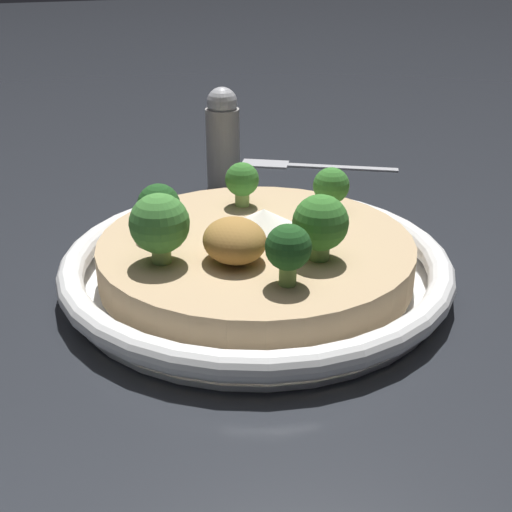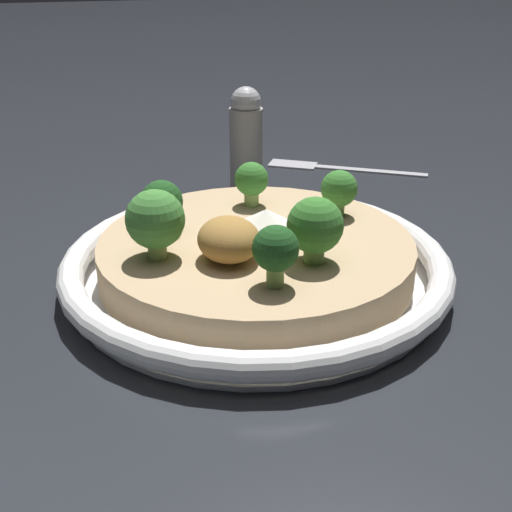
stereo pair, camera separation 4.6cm
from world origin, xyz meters
TOP-DOWN VIEW (x-y plane):
  - ground_plane at (0.00, 0.00)m, footprint 6.00×6.00m
  - risotto_bowl at (0.00, 0.00)m, footprint 0.28×0.28m
  - cheese_sprinkle at (-0.01, 0.01)m, footprint 0.06×0.06m
  - crispy_onion_garnish at (0.03, -0.03)m, footprint 0.05×0.04m
  - broccoli_front_right at (0.01, -0.07)m, footprint 0.04×0.04m
  - broccoli_front at (-0.03, -0.06)m, footprint 0.03×0.03m
  - broccoli_back_right at (0.05, 0.02)m, footprint 0.04×0.04m
  - broccoli_back_left at (-0.02, 0.07)m, footprint 0.03×0.03m
  - broccoli_right at (0.07, -0.01)m, footprint 0.03×0.03m
  - broccoli_left at (-0.07, 0.02)m, footprint 0.03×0.03m
  - fork_utensil at (-0.23, 0.17)m, footprint 0.11×0.15m
  - pepper_shaker at (-0.20, 0.06)m, footprint 0.03×0.03m

SIDE VIEW (x-z plane):
  - ground_plane at x=0.00m, z-range 0.00..0.00m
  - fork_utensil at x=-0.23m, z-range 0.00..0.00m
  - risotto_bowl at x=0.00m, z-range 0.00..0.03m
  - cheese_sprinkle at x=-0.01m, z-range 0.03..0.05m
  - crispy_onion_garnish at x=0.03m, z-range 0.03..0.06m
  - pepper_shaker at x=-0.20m, z-range 0.00..0.10m
  - broccoli_left at x=-0.07m, z-range 0.04..0.07m
  - broccoli_back_left at x=-0.02m, z-range 0.04..0.07m
  - broccoli_front at x=-0.03m, z-range 0.04..0.08m
  - broccoli_right at x=0.07m, z-range 0.04..0.08m
  - broccoli_back_right at x=0.05m, z-range 0.04..0.08m
  - broccoli_front_right at x=0.01m, z-range 0.04..0.08m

